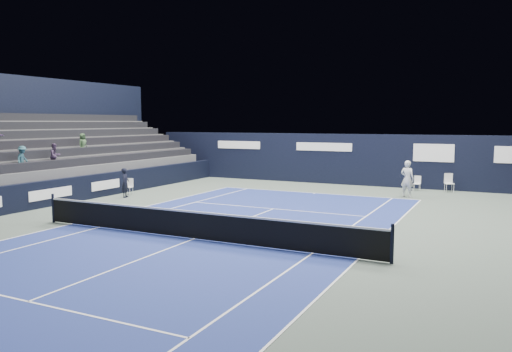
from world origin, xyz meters
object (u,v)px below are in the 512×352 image
at_px(folding_chair_back_b, 449,181).
at_px(tennis_net, 193,224).
at_px(line_judge_chair, 129,185).
at_px(tennis_player, 407,179).
at_px(folding_chair_back_a, 417,181).

xyz_separation_m(folding_chair_back_b, tennis_net, (-6.43, -15.61, -0.07)).
height_order(line_judge_chair, tennis_player, tennis_player).
bearing_deg(line_judge_chair, folding_chair_back_b, 20.39).
bearing_deg(line_judge_chair, folding_chair_back_a, 22.80).
height_order(folding_chair_back_a, line_judge_chair, line_judge_chair).
height_order(tennis_net, tennis_player, tennis_player).
distance_m(folding_chair_back_a, line_judge_chair, 15.90).
relative_size(folding_chair_back_b, line_judge_chair, 1.20).
height_order(folding_chair_back_b, line_judge_chair, folding_chair_back_b).
relative_size(tennis_net, tennis_player, 6.82).
xyz_separation_m(folding_chair_back_b, tennis_player, (-1.74, -3.01, 0.36)).
bearing_deg(folding_chair_back_a, tennis_player, -89.63).
height_order(folding_chair_back_a, tennis_player, tennis_player).
bearing_deg(tennis_player, line_judge_chair, -157.68).
distance_m(folding_chair_back_b, tennis_net, 16.88).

